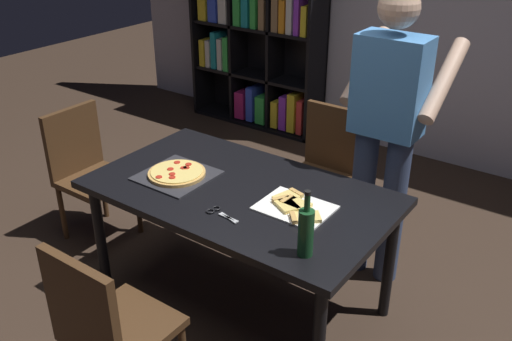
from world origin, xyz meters
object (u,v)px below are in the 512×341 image
object	(u,v)px
dining_table	(240,201)
chair_far_side	(325,165)
chair_left_end	(86,166)
pepperoni_pizza_on_tray	(177,174)
bookshelf	(256,30)
kitchen_scissors	(219,213)
person_serving_pizza	(387,124)
wine_bottle	(306,231)
chair_near_camera	(106,325)

from	to	relation	value
dining_table	chair_far_side	size ratio (longest dim) A/B	1.79
chair_left_end	pepperoni_pizza_on_tray	world-z (taller)	chair_left_end
bookshelf	pepperoni_pizza_on_tray	distance (m)	2.76
chair_far_side	kitchen_scissors	size ratio (longest dim) A/B	4.57
dining_table	person_serving_pizza	size ratio (longest dim) A/B	0.92
pepperoni_pizza_on_tray	kitchen_scissors	size ratio (longest dim) A/B	1.92
chair_left_end	pepperoni_pizza_on_tray	distance (m)	0.96
pepperoni_pizza_on_tray	kitchen_scissors	world-z (taller)	pepperoni_pizza_on_tray
pepperoni_pizza_on_tray	chair_far_side	bearing A→B (deg)	70.21
chair_left_end	chair_far_side	bearing A→B (deg)	36.34
pepperoni_pizza_on_tray	wine_bottle	world-z (taller)	wine_bottle
dining_table	kitchen_scissors	distance (m)	0.28
dining_table	bookshelf	distance (m)	2.88
wine_bottle	chair_far_side	bearing A→B (deg)	115.14
chair_far_side	bookshelf	bearing A→B (deg)	138.31
chair_near_camera	person_serving_pizza	xyz separation A→B (m)	(0.49, 1.68, 0.49)
person_serving_pizza	bookshelf	bearing A→B (deg)	141.77
dining_table	chair_left_end	xyz separation A→B (m)	(-1.29, 0.00, -0.16)
dining_table	pepperoni_pizza_on_tray	distance (m)	0.39
chair_near_camera	chair_far_side	xyz separation A→B (m)	(0.00, 1.90, 0.00)
dining_table	bookshelf	size ratio (longest dim) A/B	0.83
chair_near_camera	pepperoni_pizza_on_tray	size ratio (longest dim) A/B	2.37
chair_far_side	wine_bottle	xyz separation A→B (m)	(0.59, -1.26, 0.36)
wine_bottle	kitchen_scissors	world-z (taller)	wine_bottle
chair_near_camera	wine_bottle	distance (m)	0.94
dining_table	chair_left_end	world-z (taller)	chair_left_end
chair_near_camera	chair_left_end	distance (m)	1.60
chair_near_camera	pepperoni_pizza_on_tray	world-z (taller)	chair_near_camera
kitchen_scissors	wine_bottle	bearing A→B (deg)	-5.03
chair_near_camera	bookshelf	world-z (taller)	bookshelf
person_serving_pizza	kitchen_scissors	world-z (taller)	person_serving_pizza
bookshelf	wine_bottle	xyz separation A→B (m)	(2.19, -2.68, -0.08)
chair_left_end	wine_bottle	size ratio (longest dim) A/B	2.85
kitchen_scissors	chair_far_side	bearing A→B (deg)	93.19
wine_bottle	chair_near_camera	bearing A→B (deg)	-132.37
chair_far_side	pepperoni_pizza_on_tray	size ratio (longest dim) A/B	2.37
pepperoni_pizza_on_tray	wine_bottle	xyz separation A→B (m)	(0.96, -0.22, 0.10)
chair_left_end	wine_bottle	distance (m)	1.94
bookshelf	kitchen_scissors	xyz separation A→B (m)	(1.67, -2.64, -0.19)
bookshelf	pepperoni_pizza_on_tray	world-z (taller)	bookshelf
chair_far_side	chair_left_end	size ratio (longest dim) A/B	1.00
person_serving_pizza	pepperoni_pizza_on_tray	world-z (taller)	person_serving_pizza
chair_far_side	person_serving_pizza	world-z (taller)	person_serving_pizza
dining_table	chair_far_side	bearing A→B (deg)	90.00
pepperoni_pizza_on_tray	wine_bottle	distance (m)	0.99
chair_near_camera	person_serving_pizza	distance (m)	1.82
chair_far_side	person_serving_pizza	distance (m)	0.72
bookshelf	chair_left_end	bearing A→B (deg)	-82.60
person_serving_pizza	wine_bottle	bearing A→B (deg)	-84.42
bookshelf	chair_near_camera	bearing A→B (deg)	-64.31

